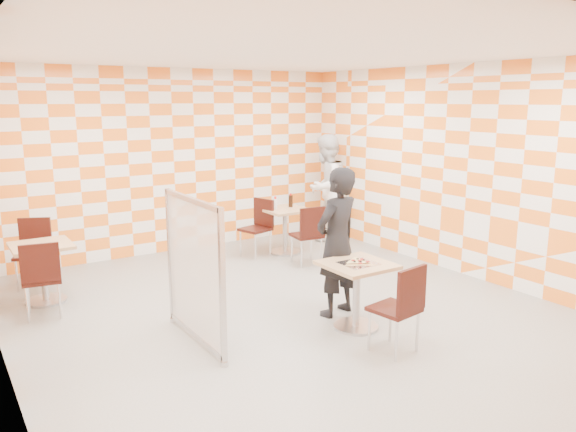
# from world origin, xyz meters

# --- Properties ---
(room_shell) EXTENTS (7.00, 7.00, 7.00)m
(room_shell) POSITION_xyz_m (0.00, 0.54, 1.50)
(room_shell) COLOR gray
(room_shell) RESTS_ON ground
(main_table) EXTENTS (0.70, 0.70, 0.75)m
(main_table) POSITION_xyz_m (0.41, -0.72, 0.51)
(main_table) COLOR tan
(main_table) RESTS_ON ground
(second_table) EXTENTS (0.70, 0.70, 0.75)m
(second_table) POSITION_xyz_m (1.43, 2.34, 0.51)
(second_table) COLOR tan
(second_table) RESTS_ON ground
(empty_table) EXTENTS (0.70, 0.70, 0.75)m
(empty_table) POSITION_xyz_m (-2.35, 2.04, 0.51)
(empty_table) COLOR tan
(empty_table) RESTS_ON ground
(chair_main_front) EXTENTS (0.48, 0.49, 0.92)m
(chair_main_front) POSITION_xyz_m (0.35, -1.48, 0.54)
(chair_main_front) COLOR black
(chair_main_front) RESTS_ON ground
(chair_second_front) EXTENTS (0.47, 0.48, 0.92)m
(chair_second_front) POSITION_xyz_m (1.35, 1.53, 0.54)
(chair_second_front) COLOR black
(chair_second_front) RESTS_ON ground
(chair_second_side) EXTENTS (0.53, 0.52, 0.92)m
(chair_second_side) POSITION_xyz_m (1.00, 2.44, 0.54)
(chair_second_side) COLOR black
(chair_second_side) RESTS_ON ground
(chair_empty_near) EXTENTS (0.49, 0.49, 0.92)m
(chair_empty_near) POSITION_xyz_m (-2.46, 1.45, 0.54)
(chair_empty_near) COLOR black
(chair_empty_near) RESTS_ON ground
(chair_empty_far) EXTENTS (0.56, 0.57, 0.92)m
(chair_empty_far) POSITION_xyz_m (-2.33, 2.80, 0.54)
(chair_empty_far) COLOR black
(chair_empty_far) RESTS_ON ground
(partition) EXTENTS (0.08, 1.38, 1.55)m
(partition) POSITION_xyz_m (-1.25, -0.11, 0.79)
(partition) COLOR white
(partition) RESTS_ON ground
(man_dark) EXTENTS (0.72, 0.56, 1.75)m
(man_dark) POSITION_xyz_m (0.48, -0.26, 0.88)
(man_dark) COLOR black
(man_dark) RESTS_ON ground
(man_white) EXTENTS (1.14, 1.04, 1.90)m
(man_white) POSITION_xyz_m (2.55, 2.74, 0.95)
(man_white) COLOR white
(man_white) RESTS_ON ground
(pizza_on_foil) EXTENTS (0.40, 0.40, 0.04)m
(pizza_on_foil) POSITION_xyz_m (0.41, -0.74, 0.77)
(pizza_on_foil) COLOR silver
(pizza_on_foil) RESTS_ON main_table
(sport_bottle) EXTENTS (0.06, 0.06, 0.20)m
(sport_bottle) POSITION_xyz_m (1.30, 2.43, 0.84)
(sport_bottle) COLOR white
(sport_bottle) RESTS_ON second_table
(soda_bottle) EXTENTS (0.07, 0.07, 0.23)m
(soda_bottle) POSITION_xyz_m (1.58, 2.40, 0.85)
(soda_bottle) COLOR black
(soda_bottle) RESTS_ON second_table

